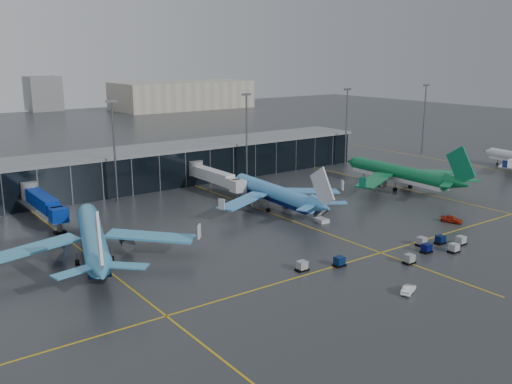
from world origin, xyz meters
TOP-DOWN VIEW (x-y plane):
  - ground at (0.00, 0.00)m, footprint 600.00×600.00m
  - terminal_pier at (0.00, 62.00)m, footprint 142.00×17.00m
  - jet_bridges at (-35.00, 42.99)m, footprint 94.00×27.50m
  - flood_masts at (5.00, 50.00)m, footprint 203.00×0.50m
  - distant_hangars at (49.94, 270.08)m, footprint 260.00×71.00m
  - taxi_lines at (10.00, 10.61)m, footprint 220.00×120.00m
  - airliner_arkefly at (-34.85, 13.60)m, footprint 49.62×53.20m
  - airliner_klm_near at (13.05, 21.93)m, footprint 38.48×43.12m
  - airliner_aer_lingus at (53.80, 18.37)m, footprint 41.36×46.55m
  - baggage_carts at (13.59, -18.66)m, footprint 36.40×11.33m
  - mobile_airstair at (14.70, 6.59)m, footprint 2.48×3.39m
  - service_van_red at (37.73, -10.80)m, footprint 3.09×4.96m
  - service_van_white at (-0.64, -30.19)m, footprint 4.23×2.88m

SIDE VIEW (x-z plane):
  - ground at x=0.00m, z-range 0.00..0.00m
  - taxi_lines at x=10.00m, z-range 0.00..0.02m
  - service_van_white at x=-0.64m, z-range 0.00..1.32m
  - baggage_carts at x=13.59m, z-range -0.09..1.61m
  - mobile_airstair at x=14.70m, z-range -0.95..2.49m
  - service_van_red at x=37.73m, z-range 0.00..1.58m
  - jet_bridges at x=-35.00m, z-range 0.95..8.15m
  - terminal_pier at x=0.00m, z-range 0.07..10.77m
  - airliner_klm_near at x=13.05m, z-range 0.00..12.55m
  - airliner_arkefly at x=-34.85m, z-range 0.00..13.50m
  - airliner_aer_lingus at x=53.80m, z-range 0.00..13.75m
  - distant_hangars at x=49.94m, z-range -2.21..19.79m
  - flood_masts at x=5.00m, z-range 1.06..26.56m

